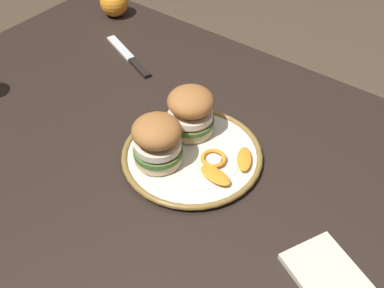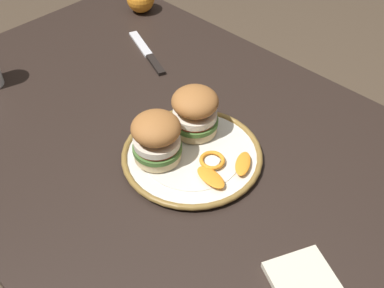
{
  "view_description": "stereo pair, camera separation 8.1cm",
  "coord_description": "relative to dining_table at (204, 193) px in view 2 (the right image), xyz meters",
  "views": [
    {
      "loc": [
        0.37,
        -0.53,
        1.4
      ],
      "look_at": [
        -0.03,
        -0.01,
        0.77
      ],
      "focal_mm": 43.33,
      "sensor_mm": 36.0,
      "label": 1
    },
    {
      "loc": [
        0.43,
        -0.48,
        1.4
      ],
      "look_at": [
        -0.03,
        -0.01,
        0.77
      ],
      "focal_mm": 43.33,
      "sensor_mm": 36.0,
      "label": 2
    }
  ],
  "objects": [
    {
      "name": "orange_peel_strip_short",
      "position": [
        0.05,
        -0.03,
        0.11
      ],
      "size": [
        0.07,
        0.04,
        0.01
      ],
      "color": "orange",
      "rests_on": "dinner_plate"
    },
    {
      "name": "orange_peel_strip_long",
      "position": [
        0.07,
        0.04,
        0.11
      ],
      "size": [
        0.06,
        0.07,
        0.01
      ],
      "color": "orange",
      "rests_on": "dinner_plate"
    },
    {
      "name": "dinner_plate",
      "position": [
        -0.03,
        -0.01,
        0.1
      ],
      "size": [
        0.28,
        0.28,
        0.02
      ],
      "color": "silver",
      "rests_on": "dining_table"
    },
    {
      "name": "sandwich_half_right",
      "position": [
        -0.07,
        0.04,
        0.16
      ],
      "size": [
        0.11,
        0.11,
        0.1
      ],
      "color": "beige",
      "rests_on": "dinner_plate"
    },
    {
      "name": "orange_peel_curled",
      "position": [
        0.02,
        0.0,
        0.11
      ],
      "size": [
        0.07,
        0.07,
        0.01
      ],
      "color": "orange",
      "rests_on": "dinner_plate"
    },
    {
      "name": "sandwich_half_left",
      "position": [
        -0.07,
        -0.06,
        0.16
      ],
      "size": [
        0.1,
        0.1,
        0.1
      ],
      "color": "beige",
      "rests_on": "dinner_plate"
    },
    {
      "name": "table_knife",
      "position": [
        -0.37,
        0.18,
        0.1
      ],
      "size": [
        0.21,
        0.1,
        0.01
      ],
      "color": "silver",
      "rests_on": "dining_table"
    },
    {
      "name": "dining_table",
      "position": [
        0.0,
        0.0,
        0.0
      ],
      "size": [
        1.5,
        0.84,
        0.73
      ],
      "color": "black",
      "rests_on": "ground"
    }
  ]
}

